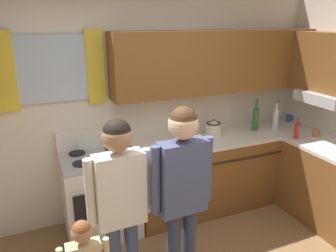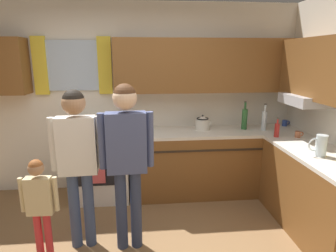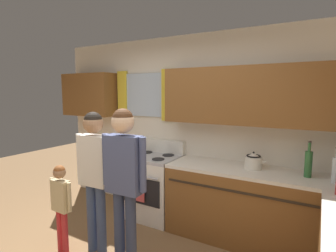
{
  "view_description": "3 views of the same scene",
  "coord_description": "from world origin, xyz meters",
  "views": [
    {
      "loc": [
        -1.01,
        -1.61,
        2.25
      ],
      "look_at": [
        0.09,
        0.95,
        1.33
      ],
      "focal_mm": 35.38,
      "sensor_mm": 36.0,
      "label": 1
    },
    {
      "loc": [
        0.12,
        -2.19,
        1.89
      ],
      "look_at": [
        0.4,
        0.72,
        1.18
      ],
      "focal_mm": 30.8,
      "sensor_mm": 36.0,
      "label": 2
    },
    {
      "loc": [
        1.64,
        -1.59,
        1.81
      ],
      "look_at": [
        0.11,
        1.05,
        1.42
      ],
      "focal_mm": 28.57,
      "sensor_mm": 36.0,
      "label": 3
    }
  ],
  "objects": [
    {
      "name": "bottle_sauce_red",
      "position": [
        1.81,
        1.15,
        0.99
      ],
      "size": [
        0.06,
        0.06,
        0.25
      ],
      "color": "red",
      "rests_on": "kitchen_counter_run"
    },
    {
      "name": "stove_oven",
      "position": [
        -0.44,
        1.54,
        0.47
      ],
      "size": [
        0.76,
        0.67,
        1.1
      ],
      "color": "silver",
      "rests_on": "ground"
    },
    {
      "name": "back_wall_unit",
      "position": [
        0.09,
        1.82,
        1.49
      ],
      "size": [
        4.6,
        0.42,
        2.6
      ],
      "color": "silver",
      "rests_on": "ground"
    },
    {
      "name": "bottle_tall_clear",
      "position": [
        1.79,
        1.49,
        1.04
      ],
      "size": [
        0.07,
        0.07,
        0.37
      ],
      "color": "silver",
      "rests_on": "kitchen_counter_run"
    },
    {
      "name": "kitchen_counter_run",
      "position": [
        1.47,
        1.13,
        0.45
      ],
      "size": [
        2.34,
        2.12,
        0.9
      ],
      "color": "brown",
      "rests_on": "ground"
    },
    {
      "name": "cup_terracotta",
      "position": [
        2.07,
        1.1,
        0.94
      ],
      "size": [
        0.11,
        0.07,
        0.08
      ],
      "color": "#B76642",
      "rests_on": "kitchen_counter_run"
    },
    {
      "name": "adult_holding_child",
      "position": [
        -0.49,
        0.48,
        1.01
      ],
      "size": [
        0.5,
        0.22,
        1.6
      ],
      "color": "#38476B",
      "rests_on": "ground"
    },
    {
      "name": "bottle_wine_green",
      "position": [
        1.54,
        1.57,
        1.05
      ],
      "size": [
        0.08,
        0.08,
        0.39
      ],
      "color": "#2D6633",
      "rests_on": "kitchen_counter_run"
    },
    {
      "name": "adult_in_plaid",
      "position": [
        -0.02,
        0.41,
        1.04
      ],
      "size": [
        0.51,
        0.22,
        1.65
      ],
      "color": "#2D3856",
      "rests_on": "ground"
    },
    {
      "name": "mug_cobalt_blue",
      "position": [
        2.2,
        1.7,
        0.94
      ],
      "size": [
        0.11,
        0.07,
        0.08
      ],
      "color": "#2D479E",
      "rests_on": "kitchen_counter_run"
    },
    {
      "name": "stovetop_kettle",
      "position": [
        0.96,
        1.61,
        1.0
      ],
      "size": [
        0.27,
        0.2,
        0.21
      ],
      "color": "silver",
      "rests_on": "kitchen_counter_run"
    }
  ]
}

